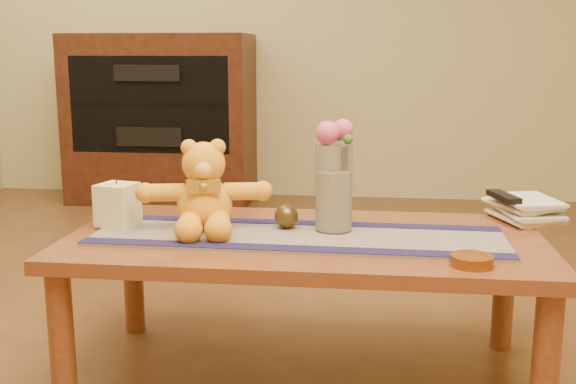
# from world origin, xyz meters

# --- Properties ---
(floor) EXTENTS (5.50, 5.50, 0.00)m
(floor) POSITION_xyz_m (0.00, 0.00, 0.00)
(floor) COLOR #523017
(floor) RESTS_ON ground
(coffee_table_top) EXTENTS (1.40, 0.70, 0.04)m
(coffee_table_top) POSITION_xyz_m (0.00, 0.00, 0.43)
(coffee_table_top) COLOR #5E2B16
(coffee_table_top) RESTS_ON floor
(table_leg_fl) EXTENTS (0.07, 0.07, 0.41)m
(table_leg_fl) POSITION_xyz_m (-0.64, -0.29, 0.21)
(table_leg_fl) COLOR #5E2B16
(table_leg_fl) RESTS_ON floor
(table_leg_fr) EXTENTS (0.07, 0.07, 0.41)m
(table_leg_fr) POSITION_xyz_m (0.64, -0.29, 0.21)
(table_leg_fr) COLOR #5E2B16
(table_leg_fr) RESTS_ON floor
(table_leg_bl) EXTENTS (0.07, 0.07, 0.41)m
(table_leg_bl) POSITION_xyz_m (-0.64, 0.29, 0.21)
(table_leg_bl) COLOR #5E2B16
(table_leg_bl) RESTS_ON floor
(table_leg_br) EXTENTS (0.07, 0.07, 0.41)m
(table_leg_br) POSITION_xyz_m (0.64, 0.29, 0.21)
(table_leg_br) COLOR #5E2B16
(table_leg_br) RESTS_ON floor
(persian_runner) EXTENTS (1.21, 0.37, 0.01)m
(persian_runner) POSITION_xyz_m (-0.02, -0.03, 0.45)
(persian_runner) COLOR #1F1A49
(persian_runner) RESTS_ON coffee_table_top
(runner_border_near) EXTENTS (1.20, 0.08, 0.00)m
(runner_border_near) POSITION_xyz_m (-0.02, -0.17, 0.46)
(runner_border_near) COLOR #19143E
(runner_border_near) RESTS_ON persian_runner
(runner_border_far) EXTENTS (1.20, 0.08, 0.00)m
(runner_border_far) POSITION_xyz_m (-0.02, 0.12, 0.46)
(runner_border_far) COLOR #19143E
(runner_border_far) RESTS_ON persian_runner
(teddy_bear) EXTENTS (0.44, 0.38, 0.26)m
(teddy_bear) POSITION_xyz_m (-0.31, 0.02, 0.59)
(teddy_bear) COLOR orange
(teddy_bear) RESTS_ON persian_runner
(pillar_candle) EXTENTS (0.13, 0.13, 0.13)m
(pillar_candle) POSITION_xyz_m (-0.58, 0.03, 0.52)
(pillar_candle) COLOR beige
(pillar_candle) RESTS_ON persian_runner
(candle_wick) EXTENTS (0.00, 0.00, 0.01)m
(candle_wick) POSITION_xyz_m (-0.58, 0.03, 0.59)
(candle_wick) COLOR black
(candle_wick) RESTS_ON pillar_candle
(glass_vase) EXTENTS (0.11, 0.11, 0.26)m
(glass_vase) POSITION_xyz_m (0.08, 0.04, 0.59)
(glass_vase) COLOR silver
(glass_vase) RESTS_ON persian_runner
(potpourri_fill) EXTENTS (0.09, 0.09, 0.18)m
(potpourri_fill) POSITION_xyz_m (0.08, 0.04, 0.55)
(potpourri_fill) COLOR beige
(potpourri_fill) RESTS_ON glass_vase
(rose_left) EXTENTS (0.07, 0.07, 0.07)m
(rose_left) POSITION_xyz_m (0.06, 0.03, 0.75)
(rose_left) COLOR #E5517A
(rose_left) RESTS_ON glass_vase
(rose_right) EXTENTS (0.06, 0.06, 0.06)m
(rose_right) POSITION_xyz_m (0.11, 0.05, 0.76)
(rose_right) COLOR #E5517A
(rose_right) RESTS_ON glass_vase
(blue_flower_back) EXTENTS (0.04, 0.04, 0.04)m
(blue_flower_back) POSITION_xyz_m (0.09, 0.08, 0.75)
(blue_flower_back) COLOR #455396
(blue_flower_back) RESTS_ON glass_vase
(blue_flower_side) EXTENTS (0.04, 0.04, 0.04)m
(blue_flower_side) POSITION_xyz_m (0.05, 0.06, 0.74)
(blue_flower_side) COLOR #455396
(blue_flower_side) RESTS_ON glass_vase
(leaf_sprig) EXTENTS (0.03, 0.03, 0.03)m
(leaf_sprig) POSITION_xyz_m (0.12, 0.02, 0.74)
(leaf_sprig) COLOR #33662D
(leaf_sprig) RESTS_ON glass_vase
(bronze_ball) EXTENTS (0.07, 0.07, 0.07)m
(bronze_ball) POSITION_xyz_m (-0.06, 0.05, 0.49)
(bronze_ball) COLOR #443216
(bronze_ball) RESTS_ON persian_runner
(book_bottom) EXTENTS (0.23, 0.26, 0.02)m
(book_bottom) POSITION_xyz_m (0.61, 0.24, 0.46)
(book_bottom) COLOR beige
(book_bottom) RESTS_ON coffee_table_top
(book_lower) EXTENTS (0.20, 0.25, 0.02)m
(book_lower) POSITION_xyz_m (0.61, 0.24, 0.48)
(book_lower) COLOR beige
(book_lower) RESTS_ON book_bottom
(book_upper) EXTENTS (0.24, 0.27, 0.02)m
(book_upper) POSITION_xyz_m (0.60, 0.24, 0.50)
(book_upper) COLOR beige
(book_upper) RESTS_ON book_lower
(book_top) EXTENTS (0.21, 0.26, 0.02)m
(book_top) POSITION_xyz_m (0.61, 0.24, 0.52)
(book_top) COLOR beige
(book_top) RESTS_ON book_upper
(tv_remote) EXTENTS (0.09, 0.17, 0.02)m
(tv_remote) POSITION_xyz_m (0.61, 0.23, 0.54)
(tv_remote) COLOR black
(tv_remote) RESTS_ON book_top
(amber_dish) EXTENTS (0.13, 0.13, 0.03)m
(amber_dish) POSITION_xyz_m (0.45, -0.25, 0.46)
(amber_dish) COLOR #BF5914
(amber_dish) RESTS_ON coffee_table_top
(media_cabinet) EXTENTS (1.20, 0.50, 1.10)m
(media_cabinet) POSITION_xyz_m (-1.20, 2.48, 0.55)
(media_cabinet) COLOR black
(media_cabinet) RESTS_ON floor
(cabinet_cavity) EXTENTS (1.02, 0.03, 0.61)m
(cabinet_cavity) POSITION_xyz_m (-1.20, 2.25, 0.66)
(cabinet_cavity) COLOR black
(cabinet_cavity) RESTS_ON media_cabinet
(cabinet_shelf) EXTENTS (1.02, 0.20, 0.02)m
(cabinet_shelf) POSITION_xyz_m (-1.20, 2.33, 0.66)
(cabinet_shelf) COLOR black
(cabinet_shelf) RESTS_ON media_cabinet
(stereo_upper) EXTENTS (0.42, 0.28, 0.10)m
(stereo_upper) POSITION_xyz_m (-1.20, 2.35, 0.86)
(stereo_upper) COLOR black
(stereo_upper) RESTS_ON media_cabinet
(stereo_lower) EXTENTS (0.42, 0.28, 0.12)m
(stereo_lower) POSITION_xyz_m (-1.20, 2.35, 0.46)
(stereo_lower) COLOR black
(stereo_lower) RESTS_ON media_cabinet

